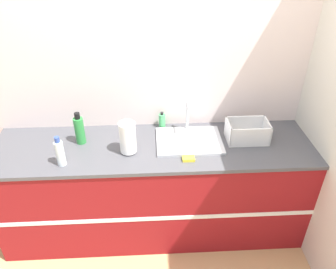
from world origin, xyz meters
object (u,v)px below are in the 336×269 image
object	(u,v)px
paper_towel_roll	(128,138)
dish_rack	(247,133)
bottle_green	(79,130)
soap_dispenser	(162,121)
bottle_clear	(60,153)
sink	(189,139)

from	to	relation	value
paper_towel_roll	dish_rack	size ratio (longest dim) A/B	0.79
bottle_green	soap_dispenser	size ratio (longest dim) A/B	1.85
bottle_green	dish_rack	bearing A→B (deg)	-1.39
paper_towel_roll	bottle_green	distance (m)	0.41
paper_towel_roll	bottle_green	xyz separation A→B (m)	(-0.38, 0.15, -0.01)
bottle_clear	soap_dispenser	bearing A→B (deg)	32.48
sink	soap_dispenser	bearing A→B (deg)	132.18
dish_rack	soap_dispenser	size ratio (longest dim) A/B	2.25
paper_towel_roll	soap_dispenser	xyz separation A→B (m)	(0.27, 0.35, -0.07)
paper_towel_roll	soap_dispenser	size ratio (longest dim) A/B	1.77
sink	bottle_green	size ratio (longest dim) A/B	1.94
dish_rack	bottle_green	bearing A→B (deg)	178.61
soap_dispenser	paper_towel_roll	bearing A→B (deg)	-127.68
bottle_green	sink	bearing A→B (deg)	-2.14
paper_towel_roll	bottle_clear	bearing A→B (deg)	-165.22
dish_rack	bottle_clear	distance (m)	1.43
sink	paper_towel_roll	size ratio (longest dim) A/B	2.03
bottle_clear	sink	bearing A→B (deg)	14.50
sink	soap_dispenser	world-z (taller)	sink
paper_towel_roll	bottle_clear	xyz separation A→B (m)	(-0.47, -0.12, -0.03)
bottle_green	bottle_clear	bearing A→B (deg)	-108.40
paper_towel_roll	bottle_green	size ratio (longest dim) A/B	0.96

